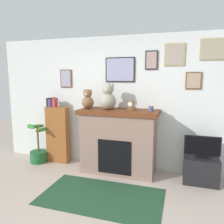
# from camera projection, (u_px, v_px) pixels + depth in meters

# --- Properties ---
(ground_plane) EXTENTS (12.00, 12.00, 0.00)m
(ground_plane) POSITION_uv_depth(u_px,v_px,m) (73.00, 222.00, 2.80)
(ground_plane) COLOR #B9A598
(back_wall) EXTENTS (5.20, 0.15, 2.60)m
(back_wall) POSITION_uv_depth(u_px,v_px,m) (118.00, 102.00, 4.47)
(back_wall) COLOR silver
(back_wall) RESTS_ON ground_plane
(fireplace) EXTENTS (1.49, 0.64, 1.21)m
(fireplace) POSITION_uv_depth(u_px,v_px,m) (119.00, 141.00, 4.22)
(fireplace) COLOR #896A5D
(fireplace) RESTS_ON ground_plane
(bookshelf) EXTENTS (0.48, 0.16, 1.39)m
(bookshelf) POSITION_uv_depth(u_px,v_px,m) (57.00, 133.00, 4.71)
(bookshelf) COLOR brown
(bookshelf) RESTS_ON ground_plane
(potted_plant) EXTENTS (0.51, 0.52, 0.84)m
(potted_plant) POSITION_uv_depth(u_px,v_px,m) (38.00, 150.00, 4.76)
(potted_plant) COLOR #1E592D
(potted_plant) RESTS_ON ground_plane
(tv_stand) EXTENTS (0.58, 0.40, 0.45)m
(tv_stand) POSITION_uv_depth(u_px,v_px,m) (201.00, 170.00, 3.83)
(tv_stand) COLOR black
(tv_stand) RESTS_ON ground_plane
(television) EXTENTS (0.59, 0.14, 0.38)m
(television) POSITION_uv_depth(u_px,v_px,m) (202.00, 147.00, 3.77)
(television) COLOR black
(television) RESTS_ON tv_stand
(area_rug) EXTENTS (1.86, 1.04, 0.01)m
(area_rug) POSITION_uv_depth(u_px,v_px,m) (101.00, 196.00, 3.40)
(area_rug) COLOR #21462E
(area_rug) RESTS_ON ground_plane
(candle_jar) EXTENTS (0.09, 0.09, 0.09)m
(candle_jar) POSITION_uv_depth(u_px,v_px,m) (151.00, 109.00, 3.92)
(candle_jar) COLOR #4C517A
(candle_jar) RESTS_ON fireplace
(mantel_clock) EXTENTS (0.11, 0.08, 0.18)m
(mantel_clock) POSITION_uv_depth(u_px,v_px,m) (130.00, 105.00, 4.02)
(mantel_clock) COLOR brown
(mantel_clock) RESTS_ON fireplace
(teddy_bear_grey) EXTENTS (0.23, 0.23, 0.37)m
(teddy_bear_grey) POSITION_uv_depth(u_px,v_px,m) (88.00, 100.00, 4.26)
(teddy_bear_grey) COLOR brown
(teddy_bear_grey) RESTS_ON fireplace
(teddy_bear_brown) EXTENTS (0.31, 0.31, 0.49)m
(teddy_bear_brown) POSITION_uv_depth(u_px,v_px,m) (108.00, 98.00, 4.13)
(teddy_bear_brown) COLOR #9C9A84
(teddy_bear_brown) RESTS_ON fireplace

